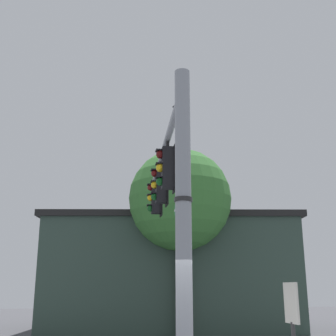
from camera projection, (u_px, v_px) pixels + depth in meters
signal_pole at (184, 227)px, 7.91m from camera, size 0.29×0.29×6.15m
mast_arm at (164, 151)px, 12.28m from camera, size 7.66×0.49×0.16m
traffic_light_nearest_pole at (167, 168)px, 11.07m from camera, size 0.54×0.49×1.31m
traffic_light_mid_inner at (160, 185)px, 12.92m from camera, size 0.54×0.49×1.31m
traffic_light_mid_outer at (155, 198)px, 14.76m from camera, size 0.54×0.49×1.31m
street_name_sign at (181, 203)px, 8.34m from camera, size 1.40×0.33×0.22m
bird_flying at (175, 107)px, 16.04m from camera, size 0.35×0.23×0.10m
storefront_building at (170, 273)px, 23.15m from camera, size 9.04×13.47×5.55m
tree_by_storefront at (180, 200)px, 20.37m from camera, size 4.71×4.71×8.32m
historical_marker at (293, 322)px, 8.37m from camera, size 0.60×0.08×2.13m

